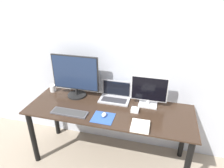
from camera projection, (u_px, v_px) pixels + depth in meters
The scene contains 11 objects.
wall_back at pixel (118, 56), 2.37m from camera, with size 7.00×0.05×2.50m.
desk at pixel (109, 119), 2.31m from camera, with size 1.88×0.66×0.75m.
monitor_left at pixel (75, 76), 2.41m from camera, with size 0.58×0.23×0.53m.
monitor_right at pixel (149, 91), 2.24m from camera, with size 0.41×0.15×0.36m.
laptop at pixel (115, 95), 2.43m from camera, with size 0.36×0.22×0.22m.
keyboard at pixel (69, 113), 2.17m from camera, with size 0.41×0.13×0.02m.
mousepad at pixel (103, 118), 2.10m from camera, with size 0.23×0.21×0.00m.
mouse at pixel (104, 115), 2.11m from camera, with size 0.05×0.07×0.04m.
book at pixel (140, 126), 1.95m from camera, with size 0.18×0.19×0.03m.
mug at pixel (53, 88), 2.61m from camera, with size 0.08×0.08×0.09m.
power_brick at pixel (135, 110), 2.20m from camera, with size 0.08×0.09×0.04m.
Camera 1 is at (0.51, -1.49, 2.00)m, focal length 32.00 mm.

